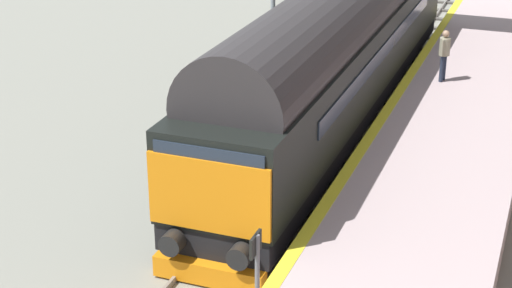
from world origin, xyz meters
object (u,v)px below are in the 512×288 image
(diesel_locomotive, at_px, (341,44))
(platform_number_sign, at_px, (257,269))
(waiting_passenger, at_px, (444,51))
(signal_post_near, at_px, (273,22))

(diesel_locomotive, height_order, platform_number_sign, diesel_locomotive)
(diesel_locomotive, height_order, waiting_passenger, diesel_locomotive)
(signal_post_near, bearing_deg, diesel_locomotive, 15.97)
(diesel_locomotive, xyz_separation_m, platform_number_sign, (2.01, -12.49, -0.21))
(signal_post_near, distance_m, waiting_passenger, 5.59)
(signal_post_near, bearing_deg, platform_number_sign, -71.53)
(signal_post_near, bearing_deg, waiting_passenger, 29.29)
(diesel_locomotive, height_order, signal_post_near, signal_post_near)
(diesel_locomotive, distance_m, signal_post_near, 2.15)
(diesel_locomotive, relative_size, signal_post_near, 3.95)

